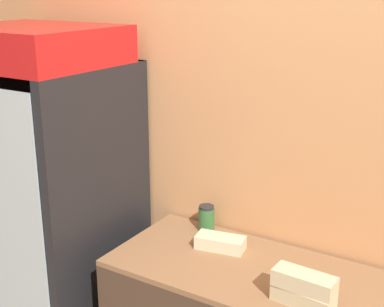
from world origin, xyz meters
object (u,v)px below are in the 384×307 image
sandwich_flat_left (220,242)px  condiment_jar (206,218)px  beverage_cooler (56,190)px  sandwich_stack_middle (304,281)px  sandwich_stack_bottom (303,297)px

sandwich_flat_left → condiment_jar: condiment_jar is taller
beverage_cooler → sandwich_stack_middle: size_ratio=7.77×
beverage_cooler → sandwich_stack_middle: bearing=-4.8°
sandwich_stack_middle → sandwich_flat_left: sandwich_stack_middle is taller
sandwich_flat_left → condiment_jar: bearing=138.6°
sandwich_stack_middle → sandwich_flat_left: (-0.49, 0.23, -0.07)m
sandwich_stack_bottom → sandwich_stack_middle: 0.07m
sandwich_stack_bottom → condiment_jar: condiment_jar is taller
beverage_cooler → sandwich_stack_bottom: (1.42, -0.12, -0.10)m
sandwich_stack_bottom → sandwich_stack_middle: bearing=0.0°
sandwich_stack_bottom → sandwich_stack_middle: size_ratio=1.01×
sandwich_flat_left → condiment_jar: 0.21m
sandwich_stack_middle → sandwich_flat_left: bearing=154.6°
sandwich_stack_bottom → condiment_jar: bearing=150.2°
beverage_cooler → sandwich_stack_bottom: 1.43m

